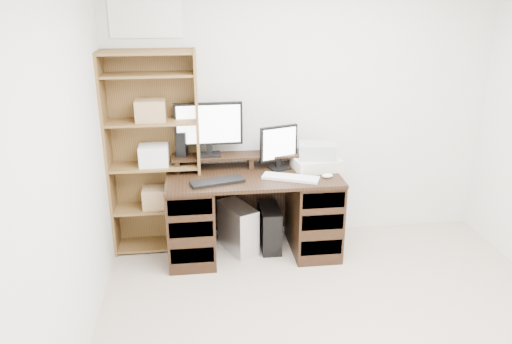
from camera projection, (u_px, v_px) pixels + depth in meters
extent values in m
cube|color=silver|center=(302.00, 107.00, 4.56)|extent=(3.50, 0.02, 2.50)
cube|color=silver|center=(41.00, 205.00, 2.48)|extent=(0.02, 4.00, 2.50)
cube|color=white|center=(145.00, 13.00, 4.10)|extent=(0.60, 0.01, 0.40)
cube|color=black|center=(253.00, 177.00, 4.32)|extent=(1.50, 0.70, 0.03)
cube|color=black|center=(191.00, 219.00, 4.39)|extent=(0.40, 0.66, 0.72)
cube|color=black|center=(313.00, 213.00, 4.52)|extent=(0.40, 0.66, 0.72)
cube|color=black|center=(249.00, 197.00, 4.75)|extent=(1.48, 0.02, 0.65)
cube|color=black|center=(192.00, 255.00, 4.15)|extent=(0.36, 0.01, 0.14)
cube|color=black|center=(191.00, 230.00, 4.07)|extent=(0.36, 0.01, 0.14)
cube|color=black|center=(190.00, 207.00, 4.00)|extent=(0.36, 0.01, 0.14)
cube|color=black|center=(321.00, 247.00, 4.28)|extent=(0.36, 0.01, 0.14)
cube|color=black|center=(323.00, 222.00, 4.19)|extent=(0.36, 0.01, 0.14)
cube|color=black|center=(324.00, 200.00, 4.12)|extent=(0.36, 0.01, 0.14)
cube|color=black|center=(178.00, 164.00, 4.43)|extent=(0.04, 0.20, 0.10)
cube|color=black|center=(250.00, 161.00, 4.51)|extent=(0.04, 0.20, 0.10)
cube|color=black|center=(320.00, 159.00, 4.58)|extent=(0.04, 0.20, 0.10)
cube|color=black|center=(250.00, 155.00, 4.49)|extent=(1.40, 0.22, 0.02)
cube|color=black|center=(210.00, 154.00, 4.44)|extent=(0.20, 0.16, 0.02)
cube|color=black|center=(209.00, 147.00, 4.44)|extent=(0.05, 0.03, 0.11)
cube|color=black|center=(209.00, 124.00, 4.37)|extent=(0.60, 0.05, 0.38)
cube|color=white|center=(209.00, 125.00, 4.35)|extent=(0.55, 0.01, 0.34)
cube|color=black|center=(279.00, 168.00, 4.46)|extent=(0.20, 0.18, 0.02)
cube|color=black|center=(278.00, 162.00, 4.46)|extent=(0.05, 0.04, 0.09)
cube|color=black|center=(279.00, 143.00, 4.40)|extent=(0.35, 0.15, 0.31)
cube|color=white|center=(280.00, 144.00, 4.39)|extent=(0.30, 0.10, 0.27)
cube|color=black|center=(182.00, 144.00, 4.39)|extent=(0.11, 0.11, 0.22)
cube|color=black|center=(217.00, 182.00, 4.13)|extent=(0.47, 0.26, 0.02)
cube|color=silver|center=(291.00, 178.00, 4.23)|extent=(0.50, 0.31, 0.02)
ellipsoid|color=white|center=(327.00, 176.00, 4.25)|extent=(0.10, 0.08, 0.04)
cube|color=beige|center=(317.00, 163.00, 4.45)|extent=(0.44, 0.35, 0.10)
cube|color=#9CA1A7|center=(317.00, 151.00, 4.41)|extent=(0.35, 0.27, 0.14)
cube|color=silver|center=(238.00, 228.00, 4.54)|extent=(0.36, 0.48, 0.44)
cube|color=black|center=(270.00, 228.00, 4.59)|extent=(0.17, 0.40, 0.40)
cube|color=#19FF33|center=(273.00, 229.00, 4.38)|extent=(0.01, 0.00, 0.01)
cube|color=brown|center=(108.00, 157.00, 4.31)|extent=(0.02, 0.30, 1.80)
cube|color=brown|center=(198.00, 153.00, 4.40)|extent=(0.02, 0.30, 1.80)
cube|color=brown|center=(155.00, 150.00, 4.49)|extent=(0.80, 0.01, 1.80)
cube|color=brown|center=(160.00, 244.00, 4.65)|extent=(0.75, 0.28, 0.02)
cube|color=brown|center=(158.00, 207.00, 4.53)|extent=(0.75, 0.28, 0.02)
cube|color=brown|center=(155.00, 166.00, 4.39)|extent=(0.75, 0.28, 0.02)
cube|color=brown|center=(151.00, 122.00, 4.25)|extent=(0.75, 0.28, 0.02)
cube|color=brown|center=(148.00, 75.00, 4.11)|extent=(0.75, 0.28, 0.02)
cube|color=brown|center=(146.00, 52.00, 4.05)|extent=(0.75, 0.28, 0.02)
cube|color=#A07F54|center=(157.00, 197.00, 4.49)|extent=(0.25, 0.20, 0.18)
cube|color=white|center=(154.00, 155.00, 4.35)|extent=(0.25, 0.20, 0.18)
cube|color=#A07F54|center=(151.00, 110.00, 4.22)|extent=(0.25, 0.20, 0.18)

